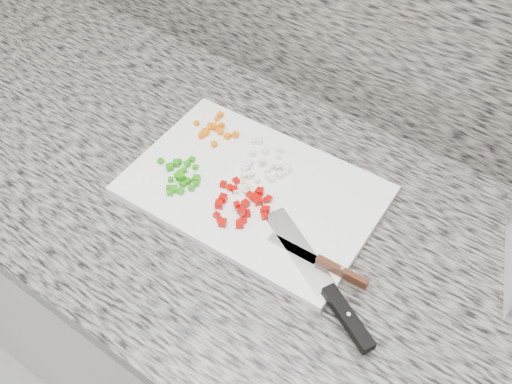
% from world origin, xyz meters
% --- Properties ---
extents(cabinet, '(3.92, 0.62, 0.86)m').
position_xyz_m(cabinet, '(0.00, 1.44, 0.43)').
color(cabinet, white).
rests_on(cabinet, ground).
extents(countertop, '(3.96, 0.64, 0.04)m').
position_xyz_m(countertop, '(0.00, 1.44, 0.88)').
color(countertop, slate).
rests_on(countertop, cabinet).
extents(cutting_board, '(0.42, 0.29, 0.01)m').
position_xyz_m(cutting_board, '(-0.09, 1.46, 0.91)').
color(cutting_board, white).
rests_on(cutting_board, countertop).
extents(carrot_pile, '(0.09, 0.08, 0.02)m').
position_xyz_m(carrot_pile, '(-0.22, 1.53, 0.92)').
color(carrot_pile, orange).
rests_on(carrot_pile, cutting_board).
extents(onion_pile, '(0.10, 0.09, 0.02)m').
position_xyz_m(onion_pile, '(-0.10, 1.52, 0.92)').
color(onion_pile, white).
rests_on(onion_pile, cutting_board).
extents(green_pepper_pile, '(0.09, 0.09, 0.02)m').
position_xyz_m(green_pepper_pile, '(-0.20, 1.41, 0.92)').
color(green_pepper_pile, '#218A0C').
rests_on(green_pepper_pile, cutting_board).
extents(red_pepper_pile, '(0.11, 0.10, 0.02)m').
position_xyz_m(red_pepper_pile, '(-0.08, 1.42, 0.92)').
color(red_pepper_pile, '#AB0602').
rests_on(red_pepper_pile, cutting_board).
extents(garlic_pile, '(0.05, 0.05, 0.01)m').
position_xyz_m(garlic_pile, '(-0.10, 1.45, 0.92)').
color(garlic_pile, beige).
rests_on(garlic_pile, cutting_board).
extents(chef_knife, '(0.25, 0.15, 0.02)m').
position_xyz_m(chef_knife, '(0.12, 1.36, 0.92)').
color(chef_knife, silver).
rests_on(chef_knife, cutting_board).
extents(paring_knife, '(0.17, 0.02, 0.02)m').
position_xyz_m(paring_knife, '(0.10, 1.40, 0.92)').
color(paring_knife, silver).
rests_on(paring_knife, cutting_board).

